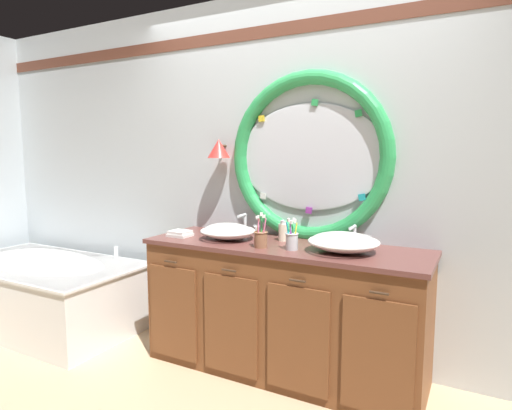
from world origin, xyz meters
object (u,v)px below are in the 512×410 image
(toothbrush_holder_left, at_px, (261,238))
(folded_hand_towel, at_px, (180,234))
(sink_basin_right, at_px, (344,242))
(soap_dispenser, at_px, (283,232))
(toothbrush_holder_right, at_px, (292,240))
(bathtub, at_px, (44,287))
(sink_basin_left, at_px, (228,231))

(toothbrush_holder_left, height_order, folded_hand_towel, toothbrush_holder_left)
(toothbrush_holder_left, bearing_deg, folded_hand_towel, 175.78)
(sink_basin_right, relative_size, soap_dispenser, 2.96)
(toothbrush_holder_right, distance_m, soap_dispenser, 0.28)
(toothbrush_holder_left, xyz_separation_m, toothbrush_holder_right, (0.20, 0.03, 0.00))
(toothbrush_holder_left, distance_m, soap_dispenser, 0.26)
(bathtub, bearing_deg, folded_hand_towel, 6.60)
(sink_basin_right, height_order, toothbrush_holder_left, toothbrush_holder_left)
(toothbrush_holder_left, relative_size, soap_dispenser, 1.53)
(toothbrush_holder_left, bearing_deg, toothbrush_holder_right, 8.75)
(folded_hand_towel, bearing_deg, toothbrush_holder_right, -1.24)
(toothbrush_holder_left, height_order, toothbrush_holder_right, toothbrush_holder_left)
(toothbrush_holder_right, bearing_deg, sink_basin_left, 169.71)
(toothbrush_holder_left, relative_size, toothbrush_holder_right, 1.12)
(soap_dispenser, xyz_separation_m, folded_hand_towel, (-0.72, -0.21, -0.04))
(sink_basin_left, bearing_deg, toothbrush_holder_right, -10.29)
(bathtub, xyz_separation_m, toothbrush_holder_left, (2.02, 0.10, 0.60))
(soap_dispenser, bearing_deg, toothbrush_holder_left, -98.85)
(soap_dispenser, relative_size, folded_hand_towel, 0.96)
(bathtub, distance_m, toothbrush_holder_left, 2.11)
(toothbrush_holder_right, bearing_deg, sink_basin_right, 17.69)
(toothbrush_holder_right, xyz_separation_m, folded_hand_towel, (-0.88, 0.02, -0.04))
(soap_dispenser, bearing_deg, bathtub, -170.04)
(bathtub, height_order, sink_basin_left, sink_basin_left)
(folded_hand_towel, bearing_deg, soap_dispenser, 16.00)
(bathtub, bearing_deg, toothbrush_holder_right, 3.50)
(sink_basin_left, height_order, sink_basin_right, sink_basin_right)
(sink_basin_left, bearing_deg, soap_dispenser, 19.70)
(sink_basin_left, bearing_deg, bathtub, -172.23)
(sink_basin_right, height_order, toothbrush_holder_right, toothbrush_holder_right)
(bathtub, height_order, folded_hand_towel, folded_hand_towel)
(bathtub, height_order, sink_basin_right, sink_basin_right)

